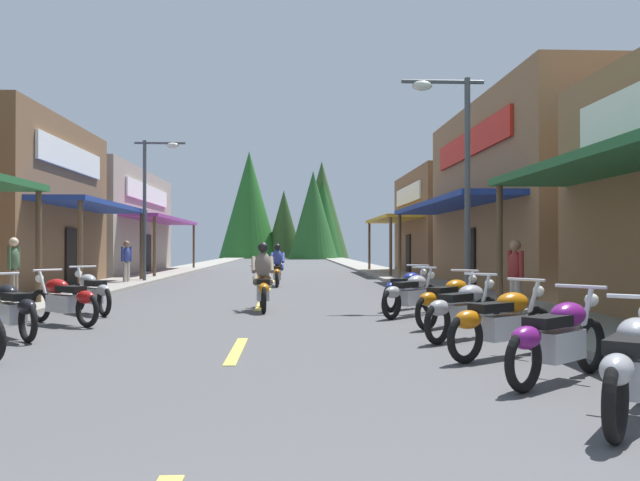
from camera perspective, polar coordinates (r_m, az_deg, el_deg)
name	(u,v)px	position (r m, az deg, el deg)	size (l,w,h in m)	color
ground	(275,278)	(32.02, -3.92, -3.23)	(9.32, 91.78, 0.10)	#4C4C4F
sidewalk_left	(153,276)	(32.67, -14.20, -2.96)	(2.33, 91.78, 0.12)	gray
sidewalk_right	(394,275)	(32.40, 6.44, -3.00)	(2.33, 91.78, 0.12)	gray
centerline_dashes	(276,274)	(34.74, -3.82, -2.92)	(0.16, 64.97, 0.01)	#E0C64C
storefront_left_far	(86,222)	(37.83, -19.53, 1.49)	(8.46, 13.91, 5.53)	gray
storefront_right_middle	(565,196)	(24.43, 20.40, 3.61)	(8.43, 12.33, 6.43)	olive
storefront_right_far	(487,223)	(36.00, 14.24, 1.45)	(10.22, 9.64, 5.37)	brown
streetlamp_left	(152,189)	(27.23, -14.26, 4.31)	(2.01, 0.30, 5.70)	#474C51
streetlamp_right	(455,156)	(16.49, 11.54, 7.19)	(2.01, 0.30, 5.58)	#474C51
motorcycle_parked_right_0	(632,364)	(6.21, 25.35, -9.63)	(1.37, 1.77, 1.04)	black
motorcycle_parked_right_1	(558,338)	(7.68, 19.86, -7.88)	(1.69, 1.46, 1.04)	black
motorcycle_parked_right_2	(502,321)	(9.14, 15.41, -6.70)	(1.83, 1.28, 1.04)	black
motorcycle_parked_right_3	(463,309)	(10.72, 12.26, -5.78)	(1.62, 1.54, 1.04)	black
motorcycle_parked_right_4	(449,300)	(12.36, 11.10, -5.08)	(1.62, 1.54, 1.04)	black
motorcycle_parked_right_5	(411,293)	(14.01, 7.86, -4.54)	(1.54, 1.63, 1.04)	black
motorcycle_parked_right_6	(407,289)	(15.57, 7.51, -4.14)	(1.44, 1.71, 1.04)	black
motorcycle_parked_left_2	(11,308)	(11.77, -25.09, -5.28)	(1.48, 1.68, 1.04)	black
motorcycle_parked_left_3	(64,299)	(13.35, -21.24, -4.71)	(1.75, 1.39, 1.04)	black
motorcycle_parked_left_4	(92,291)	(15.30, -19.12, -4.18)	(1.37, 1.77, 1.04)	black
rider_cruising_lead	(263,282)	(15.25, -4.96, -3.59)	(0.60, 2.14, 1.57)	black
rider_cruising_trailing	(277,269)	(24.31, -3.70, -2.43)	(0.60, 2.14, 1.57)	black
pedestrian_by_shop	(126,259)	(26.27, -16.37, -1.56)	(0.39, 0.52, 1.69)	#B2A599
pedestrian_browsing	(14,265)	(18.66, -24.92, -1.95)	(0.29, 0.57, 1.70)	#726659
pedestrian_waiting	(515,274)	(13.66, 16.52, -2.79)	(0.31, 0.56, 1.61)	#B2A599
treeline_backdrop	(294,212)	(80.54, -2.30, 2.46)	(16.04, 12.27, 13.19)	#325223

